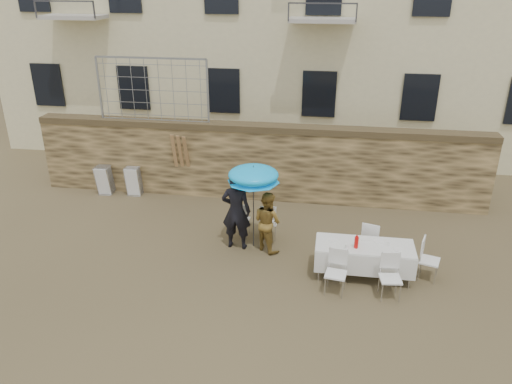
# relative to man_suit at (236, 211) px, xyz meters

# --- Properties ---
(ground) EXTENTS (80.00, 80.00, 0.00)m
(ground) POSITION_rel_man_suit_xyz_m (0.04, -1.99, -0.96)
(ground) COLOR brown
(ground) RESTS_ON ground
(stone_wall) EXTENTS (13.00, 0.50, 2.20)m
(stone_wall) POSITION_rel_man_suit_xyz_m (0.04, 3.01, 0.14)
(stone_wall) COLOR brown
(stone_wall) RESTS_ON ground
(chain_link_fence) EXTENTS (3.20, 0.06, 1.80)m
(chain_link_fence) POSITION_rel_man_suit_xyz_m (-2.96, 3.01, 2.14)
(chain_link_fence) COLOR gray
(chain_link_fence) RESTS_ON stone_wall
(man_suit) EXTENTS (0.72, 0.49, 1.93)m
(man_suit) POSITION_rel_man_suit_xyz_m (0.00, 0.00, 0.00)
(man_suit) COLOR black
(man_suit) RESTS_ON ground
(woman_dress) EXTENTS (0.92, 0.89, 1.49)m
(woman_dress) POSITION_rel_man_suit_xyz_m (0.75, 0.00, -0.22)
(woman_dress) COLOR #B18636
(woman_dress) RESTS_ON ground
(umbrella) EXTENTS (1.23, 1.23, 1.93)m
(umbrella) POSITION_rel_man_suit_xyz_m (0.40, 0.10, 0.85)
(umbrella) COLOR #3F3F44
(umbrella) RESTS_ON ground
(couple_chair_left) EXTENTS (0.51, 0.51, 0.96)m
(couple_chair_left) POSITION_rel_man_suit_xyz_m (0.00, 0.55, -0.48)
(couple_chair_left) COLOR white
(couple_chair_left) RESTS_ON ground
(couple_chair_right) EXTENTS (0.52, 0.52, 0.96)m
(couple_chair_right) POSITION_rel_man_suit_xyz_m (0.70, 0.55, -0.48)
(couple_chair_right) COLOR white
(couple_chair_right) RESTS_ON ground
(banquet_table) EXTENTS (2.10, 0.85, 0.78)m
(banquet_table) POSITION_rel_man_suit_xyz_m (2.99, -0.83, -0.23)
(banquet_table) COLOR silver
(banquet_table) RESTS_ON ground
(soda_bottle) EXTENTS (0.09, 0.09, 0.26)m
(soda_bottle) POSITION_rel_man_suit_xyz_m (2.79, -0.98, -0.06)
(soda_bottle) COLOR red
(soda_bottle) RESTS_ON banquet_table
(table_chair_front_left) EXTENTS (0.55, 0.55, 0.96)m
(table_chair_front_left) POSITION_rel_man_suit_xyz_m (2.39, -1.58, -0.48)
(table_chair_front_left) COLOR white
(table_chair_front_left) RESTS_ON ground
(table_chair_front_right) EXTENTS (0.53, 0.53, 0.96)m
(table_chair_front_right) POSITION_rel_man_suit_xyz_m (3.49, -1.58, -0.48)
(table_chair_front_right) COLOR white
(table_chair_front_right) RESTS_ON ground
(table_chair_back) EXTENTS (0.60, 0.60, 0.96)m
(table_chair_back) POSITION_rel_man_suit_xyz_m (3.19, -0.03, -0.48)
(table_chair_back) COLOR white
(table_chair_back) RESTS_ON ground
(table_chair_side) EXTENTS (0.60, 0.60, 0.96)m
(table_chair_side) POSITION_rel_man_suit_xyz_m (4.39, -0.73, -0.48)
(table_chair_side) COLOR white
(table_chair_side) RESTS_ON ground
(chair_stack_left) EXTENTS (0.46, 0.47, 0.92)m
(chair_stack_left) POSITION_rel_man_suit_xyz_m (-4.52, 2.68, -0.50)
(chair_stack_left) COLOR white
(chair_stack_left) RESTS_ON ground
(chair_stack_right) EXTENTS (0.46, 0.40, 0.92)m
(chair_stack_right) POSITION_rel_man_suit_xyz_m (-3.62, 2.68, -0.50)
(chair_stack_right) COLOR white
(chair_stack_right) RESTS_ON ground
(wood_planks) EXTENTS (0.70, 0.20, 2.00)m
(wood_planks) POSITION_rel_man_suit_xyz_m (-2.02, 2.75, 0.04)
(wood_planks) COLOR #A37749
(wood_planks) RESTS_ON ground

